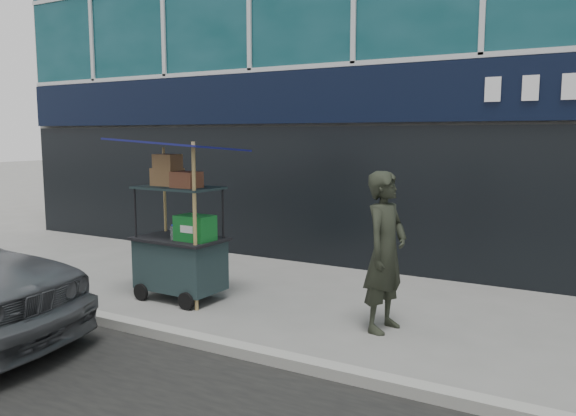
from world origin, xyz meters
The scene contains 4 objects.
ground centered at (0.00, 0.00, 0.00)m, with size 80.00×80.00×0.00m, color slate.
curb centered at (0.00, -0.20, 0.06)m, with size 80.00×0.18×0.12m, color gray.
vendor_cart centered at (-1.33, 1.08, 0.78)m, with size 1.67×1.21×2.22m.
vendor_man centered at (1.54, 1.28, 0.92)m, with size 0.67×0.44×1.85m, color black.
Camera 1 is at (3.66, -4.76, 2.26)m, focal length 35.00 mm.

